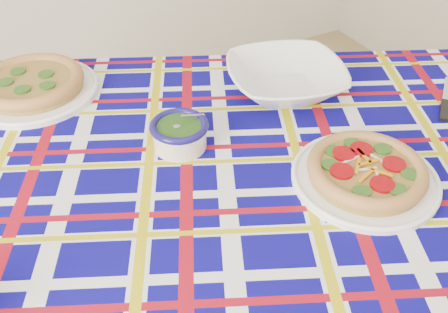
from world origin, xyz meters
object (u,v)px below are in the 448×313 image
dining_table (262,203)px  main_focaccia_plate (367,170)px  serving_bowl (286,79)px  pesto_bowl (179,132)px

dining_table → main_focaccia_plate: size_ratio=6.38×
dining_table → serving_bowl: size_ratio=6.62×
main_focaccia_plate → serving_bowl: bearing=82.8°
pesto_bowl → serving_bowl: (0.36, 0.10, -0.00)m
dining_table → serving_bowl: 0.38m
dining_table → serving_bowl: bearing=74.3°
dining_table → main_focaccia_plate: main_focaccia_plate is taller
pesto_bowl → serving_bowl: size_ratio=0.43×
dining_table → pesto_bowl: bearing=148.0°
serving_bowl → dining_table: bearing=-130.0°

